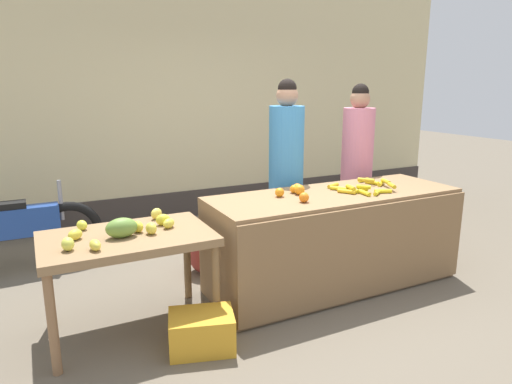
% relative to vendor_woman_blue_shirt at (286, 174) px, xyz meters
% --- Properties ---
extents(ground_plane, '(24.00, 24.00, 0.00)m').
position_rel_vendor_woman_blue_shirt_xyz_m(ground_plane, '(-0.36, -0.64, -0.93)').
color(ground_plane, '#665B4C').
extents(market_wall_back, '(8.55, 0.23, 3.58)m').
position_rel_vendor_woman_blue_shirt_xyz_m(market_wall_back, '(-0.36, 2.14, 0.83)').
color(market_wall_back, beige).
rests_on(market_wall_back, ground).
extents(fruit_stall_counter, '(2.27, 0.81, 0.86)m').
position_rel_vendor_woman_blue_shirt_xyz_m(fruit_stall_counter, '(0.13, -0.65, -0.50)').
color(fruit_stall_counter, olive).
rests_on(fruit_stall_counter, ground).
extents(side_table_wooden, '(1.18, 0.76, 0.74)m').
position_rel_vendor_woman_blue_shirt_xyz_m(side_table_wooden, '(-1.68, -0.64, -0.27)').
color(side_table_wooden, olive).
rests_on(side_table_wooden, ground).
extents(banana_bunch_pile, '(0.63, 0.55, 0.07)m').
position_rel_vendor_woman_blue_shirt_xyz_m(banana_bunch_pile, '(0.43, -0.66, -0.04)').
color(banana_bunch_pile, gold).
rests_on(banana_bunch_pile, fruit_stall_counter).
extents(orange_pile, '(0.29, 0.39, 0.09)m').
position_rel_vendor_woman_blue_shirt_xyz_m(orange_pile, '(-0.25, -0.58, -0.03)').
color(orange_pile, orange).
rests_on(orange_pile, fruit_stall_counter).
extents(mango_papaya_pile, '(0.82, 0.63, 0.14)m').
position_rel_vendor_woman_blue_shirt_xyz_m(mango_papaya_pile, '(-1.70, -0.64, -0.13)').
color(mango_papaya_pile, yellow).
rests_on(mango_papaya_pile, side_table_wooden).
extents(vendor_woman_blue_shirt, '(0.34, 0.34, 1.83)m').
position_rel_vendor_woman_blue_shirt_xyz_m(vendor_woman_blue_shirt, '(0.00, 0.00, 0.00)').
color(vendor_woman_blue_shirt, '#33333D').
rests_on(vendor_woman_blue_shirt, ground).
extents(vendor_woman_pink_shirt, '(0.34, 0.34, 1.79)m').
position_rel_vendor_woman_blue_shirt_xyz_m(vendor_woman_pink_shirt, '(0.95, 0.10, -0.02)').
color(vendor_woman_pink_shirt, '#33333D').
rests_on(vendor_woman_pink_shirt, ground).
extents(parked_motorcycle, '(1.60, 0.18, 0.88)m').
position_rel_vendor_woman_blue_shirt_xyz_m(parked_motorcycle, '(-2.44, 0.93, -0.52)').
color(parked_motorcycle, black).
rests_on(parked_motorcycle, ground).
extents(produce_crate, '(0.51, 0.43, 0.26)m').
position_rel_vendor_woman_blue_shirt_xyz_m(produce_crate, '(-1.31, -1.11, -0.80)').
color(produce_crate, gold).
rests_on(produce_crate, ground).
extents(produce_sack, '(0.43, 0.46, 0.50)m').
position_rel_vendor_woman_blue_shirt_xyz_m(produce_sack, '(-0.84, 0.13, -0.68)').
color(produce_sack, maroon).
rests_on(produce_sack, ground).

